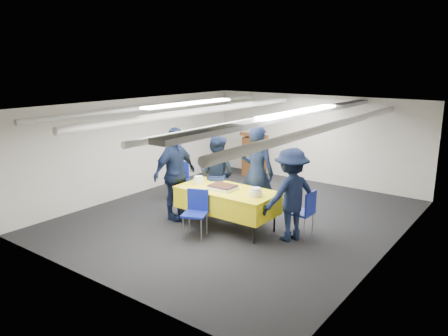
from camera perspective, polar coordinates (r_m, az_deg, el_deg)
The scene contains 14 objects.
ground at distance 9.11m, azimuth 1.94°, elevation -6.40°, with size 7.00×7.00×0.00m, color black.
room_shell at distance 8.94m, azimuth 4.03°, elevation 5.19°, with size 6.00×7.00×2.30m.
serving_table at distance 8.38m, azimuth 0.38°, elevation -4.17°, with size 1.94×0.95×0.77m.
sheet_cake at distance 8.30m, azimuth -0.17°, elevation -2.52°, with size 0.51×0.39×0.09m.
plate_stack_left at distance 8.65m, azimuth -3.36°, elevation -1.64°, with size 0.20×0.20×0.16m.
plate_stack_right at distance 7.89m, azimuth 4.14°, elevation -3.20°, with size 0.23×0.23×0.16m.
podium at distance 12.24m, azimuth 3.97°, elevation 1.80°, with size 0.62×0.53×1.25m.
chair_near at distance 7.99m, azimuth -3.64°, elevation -5.29°, with size 0.55×0.55×0.87m.
chair_right at distance 8.08m, azimuth 10.53°, elevation -5.29°, with size 0.42×0.42×0.87m.
chair_left at distance 10.24m, azimuth -5.86°, elevation -1.07°, with size 0.53×0.53×0.87m.
sailor_a at distance 8.72m, azimuth 4.29°, elevation -0.66°, with size 0.71×0.47×1.94m, color black.
sailor_b at distance 9.11m, azimuth -0.95°, elevation -0.88°, with size 0.81×0.63×1.67m, color black.
sailor_c at distance 8.81m, azimuth -6.42°, elevation -0.77°, with size 1.10×0.46×1.88m, color black.
sailor_d at distance 7.83m, azimuth 8.71°, elevation -3.46°, with size 1.09×0.62×1.68m, color black.
Camera 1 is at (4.87, -7.03, 3.13)m, focal length 35.00 mm.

